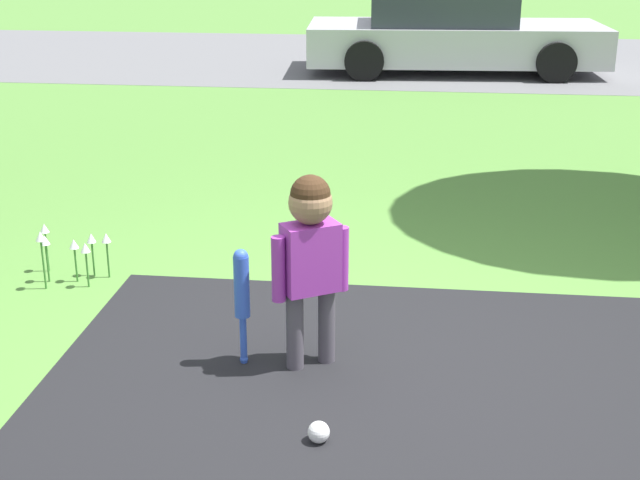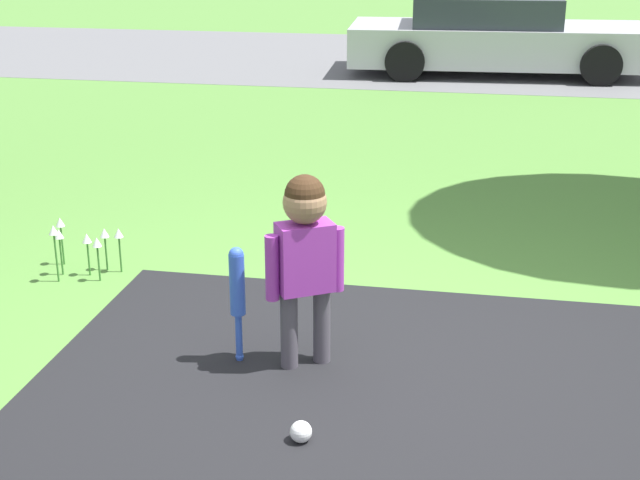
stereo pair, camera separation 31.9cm
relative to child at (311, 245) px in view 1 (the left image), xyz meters
name	(u,v)px [view 1 (the left image)]	position (x,y,z in m)	size (l,w,h in m)	color
ground_plane	(381,360)	(0.36, 0.09, -0.67)	(60.00, 60.00, 0.00)	#518438
street_strip	(416,58)	(0.36, 10.91, -0.66)	(40.00, 6.00, 0.01)	slate
child	(311,245)	(0.00, 0.00, 0.00)	(0.37, 0.28, 1.03)	#4C4751
baseball_bat	(242,291)	(-0.35, -0.03, -0.26)	(0.08, 0.08, 0.64)	blue
sports_ball	(319,432)	(0.13, -0.73, -0.62)	(0.10, 0.10, 0.10)	white
parked_car	(452,35)	(0.90, 9.66, -0.13)	(4.47, 2.20, 1.13)	#B7B7BC
flower_bed	(70,242)	(-1.67, 0.96, -0.40)	(0.49, 0.35, 0.38)	#38702D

